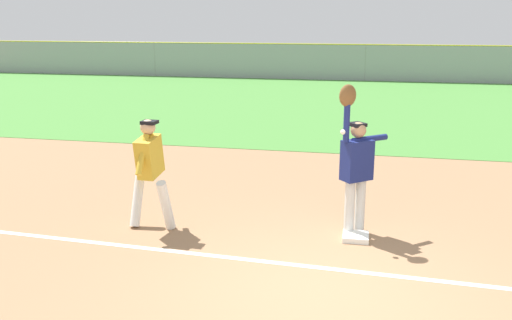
# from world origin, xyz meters

# --- Properties ---
(ground_plane) EXTENTS (74.87, 74.87, 0.00)m
(ground_plane) POSITION_xyz_m (0.00, 0.00, 0.00)
(ground_plane) COLOR #936D4C
(outfield_grass) EXTENTS (46.14, 16.32, 0.01)m
(outfield_grass) POSITION_xyz_m (0.00, 15.19, 0.01)
(outfield_grass) COLOR #478438
(outfield_grass) RESTS_ON ground_plane
(chalk_foul_line) EXTENTS (11.99, 0.68, 0.01)m
(chalk_foul_line) POSITION_xyz_m (-3.69, 0.83, 0.00)
(chalk_foul_line) COLOR white
(chalk_foul_line) RESTS_ON ground_plane
(first_base) EXTENTS (0.39, 0.39, 0.08)m
(first_base) POSITION_xyz_m (0.31, 1.73, 0.04)
(first_base) COLOR white
(first_base) RESTS_ON ground_plane
(fielder) EXTENTS (0.75, 0.66, 2.28)m
(fielder) POSITION_xyz_m (0.26, 1.96, 1.12)
(fielder) COLOR silver
(fielder) RESTS_ON ground_plane
(runner) EXTENTS (0.73, 0.84, 1.72)m
(runner) POSITION_xyz_m (-2.81, 1.54, 1.00)
(runner) COLOR white
(runner) RESTS_ON ground_plane
(baseball) EXTENTS (0.07, 0.07, 0.07)m
(baseball) POSITION_xyz_m (0.06, 1.69, 1.62)
(baseball) COLOR white
(outfield_fence) EXTENTS (46.22, 0.08, 1.88)m
(outfield_fence) POSITION_xyz_m (0.00, 23.35, 0.94)
(outfield_fence) COLOR #93999E
(outfield_fence) RESTS_ON ground_plane
(parked_car_blue) EXTENTS (4.55, 2.42, 1.25)m
(parked_car_blue) POSITION_xyz_m (-11.43, 27.57, 0.67)
(parked_car_blue) COLOR #23389E
(parked_car_blue) RESTS_ON ground_plane
(parked_car_green) EXTENTS (4.46, 2.24, 1.25)m
(parked_car_green) POSITION_xyz_m (-4.47, 27.85, 0.67)
(parked_car_green) COLOR #1E6B33
(parked_car_green) RESTS_ON ground_plane
(parked_car_black) EXTENTS (4.40, 2.12, 1.25)m
(parked_car_black) POSITION_xyz_m (1.53, 27.16, 0.67)
(parked_car_black) COLOR black
(parked_car_black) RESTS_ON ground_plane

